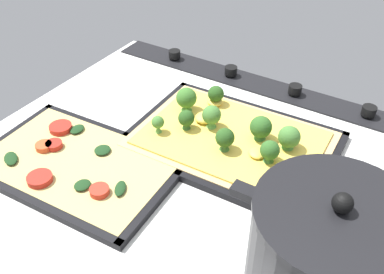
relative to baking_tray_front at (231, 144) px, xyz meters
The scene contains 7 objects.
ground_plane 9.11cm from the baking_tray_front, 64.05° to the left, with size 75.97×66.52×3.00cm, color silver.
stove_control_panel 22.10cm from the baking_tray_front, 79.83° to the right, with size 72.93×7.00×2.60cm.
baking_tray_front is the anchor object (origin of this frame).
broccoli_pizza 1.73cm from the baking_tray_front, 68.14° to the right, with size 34.31×24.20×6.20cm.
baking_tray_back 27.21cm from the baking_tray_front, 44.45° to the left, with size 34.69×23.24×1.30cm.
veggie_pizza_back 27.53cm from the baking_tray_front, 44.09° to the left, with size 32.17×20.72×1.90cm.
cooking_pot 30.54cm from the baking_tray_front, 139.75° to the left, with size 26.32×19.51×16.12cm.
Camera 1 is at (-29.72, 47.45, 49.32)cm, focal length 40.25 mm.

